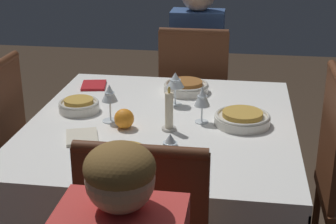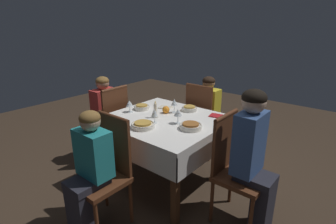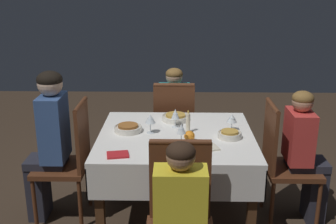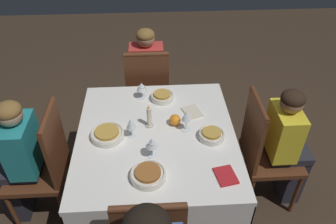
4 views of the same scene
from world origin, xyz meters
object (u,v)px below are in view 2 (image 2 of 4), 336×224
chair_north (203,117)px  person_child_teal (88,170)px  chair_east (234,165)px  person_child_red (102,113)px  bowl_south (143,125)px  bowl_west (142,107)px  orange_fruit (166,110)px  person_child_yellow (210,111)px  dining_table (165,127)px  person_adult_denim (254,154)px  chair_west (111,121)px  napkin_spare_side (165,107)px  wine_glass_east (178,113)px  wine_glass_west (129,104)px  napkin_red_folded (217,116)px  candle_centerpiece (155,111)px  bowl_north (189,108)px  wine_glass_north (174,103)px  bowl_east (191,126)px  chair_south (106,168)px  wine_glass_south (154,113)px

chair_north → person_child_teal: size_ratio=0.92×
chair_east → person_child_red: person_child_red is taller
person_child_teal → person_child_red: person_child_red is taller
chair_north → bowl_south: (0.03, -1.13, 0.25)m
bowl_west → orange_fruit: bearing=14.2°
person_child_yellow → person_child_red: person_child_red is taller
dining_table → person_child_red: size_ratio=1.08×
person_adult_denim → person_child_red: (-2.01, -0.00, -0.10)m
chair_west → napkin_spare_side: bearing=117.9°
chair_east → chair_west: (-1.69, -0.00, 0.00)m
wine_glass_east → napkin_spare_side: (-0.42, 0.30, -0.11)m
bowl_south → wine_glass_west: wine_glass_west is taller
bowl_west → wine_glass_west: size_ratio=1.31×
person_child_yellow → napkin_red_folded: person_child_yellow is taller
candle_centerpiece → chair_west: bearing=-179.0°
bowl_north → napkin_red_folded: size_ratio=1.06×
orange_fruit → wine_glass_north: bearing=49.7°
person_child_yellow → bowl_south: person_child_yellow is taller
bowl_south → wine_glass_west: bearing=152.1°
bowl_east → wine_glass_north: size_ratio=1.34×
bowl_east → bowl_south: bearing=-143.7°
bowl_east → wine_glass_east: (-0.18, 0.03, 0.08)m
chair_west → wine_glass_west: (0.41, -0.04, 0.32)m
person_child_yellow → chair_south: bearing=91.5°
wine_glass_north → candle_centerpiece: bearing=-102.2°
wine_glass_north → person_child_red: bearing=-164.8°
person_child_yellow → wine_glass_west: bearing=69.1°
person_child_teal → person_child_yellow: person_child_teal is taller
dining_table → bowl_north: (0.05, 0.37, 0.12)m
chair_south → wine_glass_east: (0.18, 0.77, 0.33)m
bowl_east → bowl_south: size_ratio=0.95×
chair_north → candle_centerpiece: chair_north is taller
bowl_west → wine_glass_west: (-0.03, -0.16, 0.07)m
bowl_north → person_child_red: bearing=-158.2°
person_adult_denim → bowl_north: (-0.95, 0.43, 0.08)m
napkin_red_folded → wine_glass_south: bearing=-124.2°
dining_table → chair_east: (0.84, -0.06, -0.13)m
bowl_south → wine_glass_north: size_ratio=1.41×
chair_north → bowl_north: chair_north is taller
chair_west → wine_glass_east: size_ratio=6.56×
person_child_yellow → wine_glass_east: 1.06m
wine_glass_south → candle_centerpiece: (-0.10, 0.12, -0.04)m
bowl_north → napkin_red_folded: (0.34, 0.03, -0.02)m
chair_south → napkin_spare_side: bearing=102.7°
chair_north → bowl_east: bearing=115.0°
chair_west → wine_glass_south: 0.92m
chair_south → wine_glass_west: chair_south is taller
person_adult_denim → person_child_teal: (-0.98, -0.91, -0.11)m
person_child_red → person_child_teal: bearing=48.6°
chair_west → wine_glass_west: bearing=84.5°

